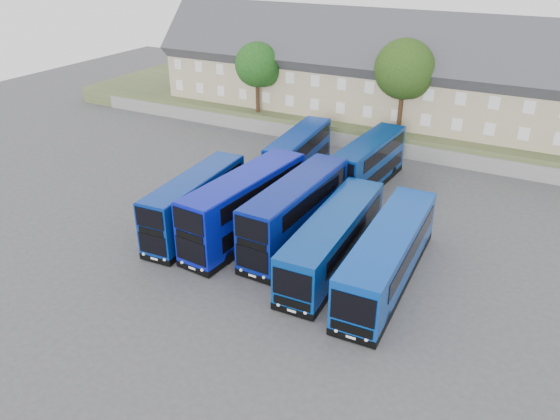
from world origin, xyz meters
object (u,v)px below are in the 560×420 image
(tree_mid, at_px, (406,71))
(coach_east_a, at_px, (333,240))
(tree_west, at_px, (259,66))
(dd_front_mid, at_px, (245,207))
(dd_front_left, at_px, (196,204))

(tree_mid, bearing_deg, coach_east_a, -83.74)
(coach_east_a, bearing_deg, tree_west, 127.61)
(tree_west, height_order, tree_mid, tree_mid)
(dd_front_mid, xyz_separation_m, tree_mid, (4.51, 22.45, 5.73))
(coach_east_a, relative_size, tree_mid, 1.42)
(tree_west, xyz_separation_m, tree_mid, (16.00, 0.50, 1.02))
(dd_front_left, distance_m, tree_mid, 25.45)
(coach_east_a, distance_m, tree_mid, 23.89)
(dd_front_mid, xyz_separation_m, coach_east_a, (7.03, -0.45, -0.59))
(dd_front_left, height_order, coach_east_a, dd_front_left)
(dd_front_mid, bearing_deg, tree_west, 122.40)
(dd_front_left, bearing_deg, tree_west, 105.56)
(dd_front_left, relative_size, tree_mid, 1.18)
(dd_front_left, distance_m, tree_west, 24.62)
(coach_east_a, bearing_deg, dd_front_left, -179.70)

